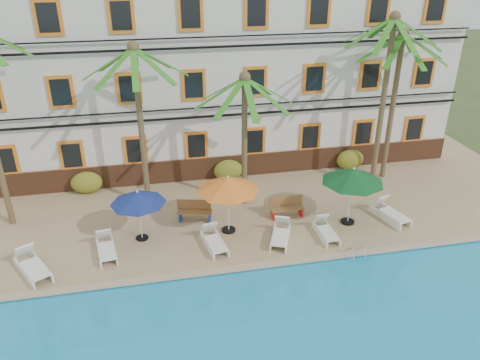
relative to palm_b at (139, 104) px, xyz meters
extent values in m
plane|color=#384C23|center=(4.10, -4.91, -5.09)|extent=(100.00, 100.00, 0.00)
cube|color=tan|center=(4.10, 0.09, -4.96)|extent=(30.00, 12.00, 0.25)
cube|color=tan|center=(4.10, -5.81, -4.81)|extent=(30.00, 0.35, 0.06)
cube|color=silver|center=(4.10, 5.09, 0.16)|extent=(25.00, 6.00, 10.00)
cube|color=brown|center=(4.10, 2.03, -4.24)|extent=(25.00, 0.12, 1.20)
cube|color=orange|center=(-6.40, 2.04, -2.94)|extent=(1.15, 0.10, 1.50)
cube|color=black|center=(-6.40, 1.99, -2.94)|extent=(0.85, 0.04, 1.20)
cube|color=orange|center=(-3.40, 2.04, -2.94)|extent=(1.15, 0.10, 1.50)
cube|color=black|center=(-3.40, 1.99, -2.94)|extent=(0.85, 0.04, 1.20)
cube|color=orange|center=(-0.40, 2.04, -2.94)|extent=(1.15, 0.10, 1.50)
cube|color=black|center=(-0.40, 1.99, -2.94)|extent=(0.85, 0.04, 1.20)
cube|color=orange|center=(2.60, 2.04, -2.94)|extent=(1.15, 0.10, 1.50)
cube|color=black|center=(2.60, 1.99, -2.94)|extent=(0.85, 0.04, 1.20)
cube|color=orange|center=(5.60, 2.04, -2.94)|extent=(1.15, 0.10, 1.50)
cube|color=black|center=(5.60, 1.99, -2.94)|extent=(0.85, 0.04, 1.20)
cube|color=orange|center=(8.60, 2.04, -2.94)|extent=(1.15, 0.10, 1.50)
cube|color=black|center=(8.60, 1.99, -2.94)|extent=(0.85, 0.04, 1.20)
cube|color=orange|center=(11.60, 2.04, -2.94)|extent=(1.15, 0.10, 1.50)
cube|color=black|center=(11.60, 1.99, -2.94)|extent=(0.85, 0.04, 1.20)
cube|color=orange|center=(14.60, 2.04, -2.94)|extent=(1.15, 0.10, 1.50)
cube|color=black|center=(14.60, 1.99, -2.94)|extent=(0.85, 0.04, 1.20)
cube|color=orange|center=(-3.40, 2.04, 0.16)|extent=(1.15, 0.10, 1.50)
cube|color=black|center=(-3.40, 1.99, 0.16)|extent=(0.85, 0.04, 1.20)
cube|color=orange|center=(-0.40, 2.04, 0.16)|extent=(1.15, 0.10, 1.50)
cube|color=black|center=(-0.40, 1.99, 0.16)|extent=(0.85, 0.04, 1.20)
cube|color=orange|center=(2.60, 2.04, 0.16)|extent=(1.15, 0.10, 1.50)
cube|color=black|center=(2.60, 1.99, 0.16)|extent=(0.85, 0.04, 1.20)
cube|color=orange|center=(5.60, 2.04, 0.16)|extent=(1.15, 0.10, 1.50)
cube|color=black|center=(5.60, 1.99, 0.16)|extent=(0.85, 0.04, 1.20)
cube|color=orange|center=(8.60, 2.04, 0.16)|extent=(1.15, 0.10, 1.50)
cube|color=black|center=(8.60, 1.99, 0.16)|extent=(0.85, 0.04, 1.20)
cube|color=orange|center=(11.60, 2.04, 0.16)|extent=(1.15, 0.10, 1.50)
cube|color=black|center=(11.60, 1.99, 0.16)|extent=(0.85, 0.04, 1.20)
cube|color=orange|center=(14.60, 2.04, 0.16)|extent=(1.15, 0.10, 1.50)
cube|color=black|center=(14.60, 1.99, 0.16)|extent=(0.85, 0.04, 1.20)
cube|color=orange|center=(-3.40, 2.04, 3.36)|extent=(1.15, 0.10, 1.50)
cube|color=black|center=(-3.40, 1.99, 3.36)|extent=(0.85, 0.04, 1.20)
cube|color=orange|center=(-0.40, 2.04, 3.36)|extent=(1.15, 0.10, 1.50)
cube|color=black|center=(-0.40, 1.99, 3.36)|extent=(0.85, 0.04, 1.20)
cube|color=orange|center=(2.60, 2.04, 3.36)|extent=(1.15, 0.10, 1.50)
cube|color=black|center=(2.60, 1.99, 3.36)|extent=(0.85, 0.04, 1.20)
cube|color=orange|center=(5.60, 2.04, 3.36)|extent=(1.15, 0.10, 1.50)
cube|color=black|center=(5.60, 1.99, 3.36)|extent=(0.85, 0.04, 1.20)
cube|color=orange|center=(8.60, 2.04, 3.36)|extent=(1.15, 0.10, 1.50)
cube|color=black|center=(8.60, 1.99, 3.36)|extent=(0.85, 0.04, 1.20)
cube|color=orange|center=(11.60, 2.04, 3.36)|extent=(1.15, 0.10, 1.50)
cube|color=black|center=(11.60, 1.99, 3.36)|extent=(0.85, 0.04, 1.20)
cube|color=orange|center=(14.60, 2.04, 3.36)|extent=(1.15, 0.10, 1.50)
cube|color=black|center=(14.60, 1.99, 3.36)|extent=(0.85, 0.04, 1.20)
cube|color=black|center=(4.10, 1.89, -1.39)|extent=(25.00, 0.08, 0.10)
cube|color=black|center=(4.10, 1.89, -0.94)|extent=(25.00, 0.08, 0.06)
cube|color=black|center=(4.10, 1.89, 1.91)|extent=(25.00, 0.08, 0.10)
cube|color=black|center=(4.10, 1.89, 2.36)|extent=(25.00, 0.08, 0.06)
cylinder|color=brown|center=(0.00, 0.00, -1.22)|extent=(0.26, 0.26, 7.24)
sphere|color=brown|center=(0.00, 0.00, 2.40)|extent=(0.50, 0.50, 0.50)
cube|color=#2A771C|center=(0.00, 1.08, 1.77)|extent=(0.28, 2.17, 1.29)
cube|color=#2A771C|center=(-0.76, 0.76, 1.77)|extent=(1.73, 1.73, 1.29)
cube|color=#2A771C|center=(-1.08, 0.00, 1.77)|extent=(2.17, 0.28, 1.29)
cube|color=#2A771C|center=(-0.76, -0.76, 1.77)|extent=(1.73, 1.73, 1.29)
cube|color=#2A771C|center=(0.00, -1.08, 1.77)|extent=(0.28, 2.17, 1.29)
cube|color=#2A771C|center=(0.76, -0.76, 1.77)|extent=(1.73, 1.73, 1.29)
cube|color=#2A771C|center=(1.08, 0.00, 1.77)|extent=(2.17, 0.28, 1.29)
cube|color=#2A771C|center=(0.76, 0.76, 1.77)|extent=(1.73, 1.73, 1.29)
cylinder|color=brown|center=(4.44, -0.86, -1.84)|extent=(0.26, 0.26, 5.99)
sphere|color=brown|center=(4.44, -0.86, 1.15)|extent=(0.50, 0.50, 0.50)
cube|color=#2A771C|center=(4.44, 0.21, 0.52)|extent=(0.28, 2.17, 1.29)
cube|color=#2A771C|center=(3.68, -0.10, 0.52)|extent=(1.73, 1.73, 1.29)
cube|color=#2A771C|center=(3.36, -0.86, 0.52)|extent=(2.17, 0.28, 1.29)
cube|color=#2A771C|center=(3.68, -1.63, 0.52)|extent=(1.73, 1.73, 1.29)
cube|color=#2A771C|center=(4.44, -1.94, 0.52)|extent=(0.28, 2.17, 1.29)
cube|color=#2A771C|center=(5.20, -1.63, 0.52)|extent=(1.73, 1.73, 1.29)
cube|color=#2A771C|center=(5.52, -0.86, 0.52)|extent=(2.17, 0.28, 1.29)
cube|color=#2A771C|center=(5.20, -0.10, 0.52)|extent=(1.73, 1.73, 1.29)
cylinder|color=brown|center=(11.24, -0.25, -0.76)|extent=(0.26, 0.26, 8.15)
sphere|color=brown|center=(11.24, -0.25, 3.32)|extent=(0.50, 0.50, 0.50)
cube|color=#2A771C|center=(11.24, 0.83, 2.68)|extent=(0.28, 2.17, 1.29)
cube|color=#2A771C|center=(10.48, 0.52, 2.68)|extent=(1.73, 1.73, 1.29)
cube|color=#2A771C|center=(10.16, -0.25, 2.68)|extent=(2.17, 0.28, 1.29)
cube|color=#2A771C|center=(10.48, -1.01, 2.68)|extent=(1.73, 1.73, 1.29)
cube|color=#2A771C|center=(11.24, -1.33, 2.68)|extent=(0.28, 2.17, 1.29)
cube|color=#2A771C|center=(12.00, -1.01, 2.68)|extent=(1.73, 1.73, 1.29)
cube|color=#2A771C|center=(12.32, -0.25, 2.68)|extent=(2.17, 0.28, 1.29)
cube|color=#2A771C|center=(12.00, 0.52, 2.68)|extent=(1.73, 1.73, 1.29)
cylinder|color=brown|center=(12.17, 0.44, -1.17)|extent=(0.26, 0.26, 7.34)
sphere|color=brown|center=(12.17, 0.44, 2.50)|extent=(0.50, 0.50, 0.50)
cube|color=#2A771C|center=(12.17, 1.52, 1.87)|extent=(0.28, 2.17, 1.29)
cube|color=#2A771C|center=(11.41, 1.20, 1.87)|extent=(1.73, 1.73, 1.29)
cube|color=#2A771C|center=(11.09, 0.44, 1.87)|extent=(2.17, 0.28, 1.29)
cube|color=#2A771C|center=(11.41, -0.32, 1.87)|extent=(1.73, 1.73, 1.29)
cube|color=#2A771C|center=(12.17, -0.64, 1.87)|extent=(0.28, 2.17, 1.29)
cube|color=#2A771C|center=(12.93, -0.32, 1.87)|extent=(1.73, 1.73, 1.29)
cube|color=#2A771C|center=(13.25, 0.44, 1.87)|extent=(2.17, 0.28, 1.29)
cube|color=#2A771C|center=(12.93, 1.20, 1.87)|extent=(1.73, 1.73, 1.29)
ellipsoid|color=#2D5F1B|center=(-2.89, 1.69, -4.29)|extent=(1.50, 0.90, 1.10)
ellipsoid|color=#2D5F1B|center=(4.14, 1.69, -4.29)|extent=(1.50, 0.90, 1.10)
ellipsoid|color=#2D5F1B|center=(10.85, 1.69, -4.29)|extent=(1.50, 0.90, 1.10)
cylinder|color=black|center=(-0.35, -2.99, -4.80)|extent=(0.50, 0.50, 0.07)
cylinder|color=silver|center=(-0.35, -2.99, -3.76)|extent=(0.06, 0.06, 2.16)
cone|color=navy|center=(-0.35, -2.99, -2.90)|extent=(2.25, 2.25, 0.50)
sphere|color=silver|center=(-0.35, -2.99, -2.63)|extent=(0.10, 0.10, 0.10)
cylinder|color=black|center=(3.28, -3.13, -4.80)|extent=(0.58, 0.58, 0.08)
cylinder|color=silver|center=(3.28, -3.13, -3.59)|extent=(0.06, 0.06, 2.50)
cone|color=orange|center=(3.28, -3.13, -2.60)|extent=(2.61, 2.61, 0.57)
sphere|color=silver|center=(3.28, -3.13, -2.28)|extent=(0.10, 0.10, 0.10)
cylinder|color=black|center=(8.52, -3.52, -4.79)|extent=(0.60, 0.60, 0.09)
cylinder|color=silver|center=(8.52, -3.52, -3.56)|extent=(0.06, 0.06, 2.56)
cone|color=#0D4B1F|center=(8.52, -3.52, -2.54)|extent=(2.67, 2.67, 0.59)
sphere|color=silver|center=(8.52, -3.52, -2.22)|extent=(0.10, 0.10, 0.10)
cube|color=white|center=(-4.19, -4.76, -4.48)|extent=(1.30, 1.58, 0.07)
cube|color=white|center=(-4.69, -3.90, -4.23)|extent=(0.84, 0.79, 0.72)
cube|color=white|center=(-4.62, -4.69, -4.67)|extent=(1.08, 1.82, 0.33)
cube|color=white|center=(-4.04, -4.36, -4.67)|extent=(1.08, 1.82, 0.33)
cube|color=white|center=(-1.69, -4.09, -4.52)|extent=(0.79, 1.37, 0.06)
cube|color=white|center=(-1.83, -3.21, -4.29)|extent=(0.66, 0.56, 0.65)
cube|color=white|center=(-2.02, -3.89, -4.69)|extent=(0.34, 1.83, 0.30)
cube|color=white|center=(-1.43, -3.80, -4.69)|extent=(0.34, 1.83, 0.30)
cube|color=white|center=(2.53, -4.44, -4.52)|extent=(0.80, 1.38, 0.06)
cube|color=white|center=(2.39, -3.55, -4.29)|extent=(0.67, 0.57, 0.65)
cube|color=white|center=(2.20, -4.24, -4.69)|extent=(0.36, 1.84, 0.30)
cube|color=white|center=(2.79, -4.15, -4.69)|extent=(0.36, 1.84, 0.30)
cube|color=white|center=(5.13, -4.52, -4.51)|extent=(1.07, 1.45, 0.06)
cube|color=white|center=(5.48, -3.67, -4.28)|extent=(0.75, 0.68, 0.66)
cube|color=white|center=(4.95, -4.17, -4.69)|extent=(0.77, 1.76, 0.30)
cube|color=white|center=(5.51, -4.40, -4.69)|extent=(0.77, 1.76, 0.30)
cube|color=white|center=(7.18, -4.59, -4.54)|extent=(0.58, 1.22, 0.06)
cube|color=white|center=(7.17, -3.76, -4.33)|extent=(0.56, 0.45, 0.60)
cube|color=white|center=(6.90, -4.36, -4.70)|extent=(0.09, 1.72, 0.28)
cube|color=white|center=(7.46, -4.35, -4.70)|extent=(0.09, 1.72, 0.28)
cube|color=white|center=(10.54, -3.87, -4.50)|extent=(1.00, 1.51, 0.06)
cube|color=white|center=(10.28, -2.95, -4.25)|extent=(0.76, 0.67, 0.69)
cube|color=white|center=(10.16, -3.70, -4.68)|extent=(0.60, 1.91, 0.32)
cube|color=white|center=(10.77, -3.52, -4.68)|extent=(0.60, 1.91, 0.32)
cube|color=olive|center=(1.97, -1.99, -4.41)|extent=(1.56, 0.79, 0.06)
cube|color=olive|center=(2.03, -1.78, -4.14)|extent=(1.47, 0.41, 0.45)
cube|color=navy|center=(1.34, -1.84, -4.64)|extent=(0.18, 0.46, 0.40)
cube|color=navy|center=(2.61, -2.14, -4.64)|extent=(0.18, 0.46, 0.40)
cube|color=olive|center=(6.05, -2.51, -4.41)|extent=(1.51, 0.49, 0.06)
cube|color=olive|center=(6.04, -2.29, -4.14)|extent=(1.50, 0.10, 0.45)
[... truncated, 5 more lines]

